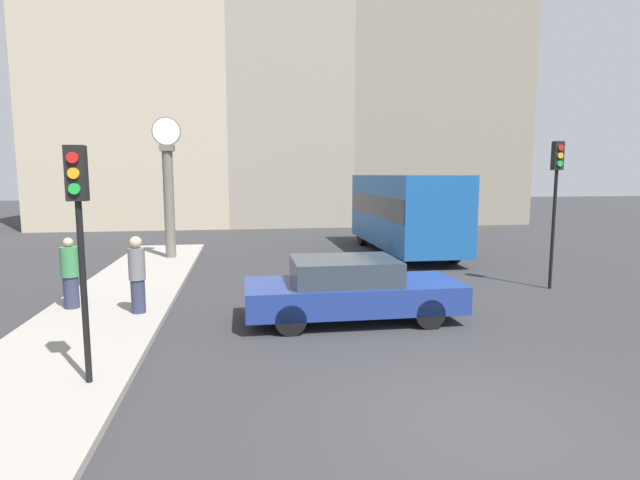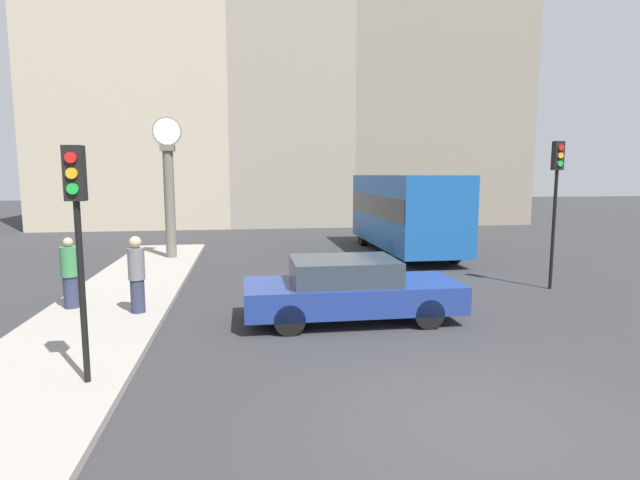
{
  "view_description": "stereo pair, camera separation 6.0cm",
  "coord_description": "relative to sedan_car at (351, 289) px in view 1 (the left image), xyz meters",
  "views": [
    {
      "loc": [
        -2.94,
        -5.57,
        3.12
      ],
      "look_at": [
        -0.75,
        8.7,
        1.22
      ],
      "focal_mm": 28.0,
      "sensor_mm": 36.0,
      "label": 1
    },
    {
      "loc": [
        -2.88,
        -5.58,
        3.12
      ],
      "look_at": [
        -0.75,
        8.7,
        1.22
      ],
      "focal_mm": 28.0,
      "sensor_mm": 36.0,
      "label": 2
    }
  ],
  "objects": [
    {
      "name": "ground_plane",
      "position": [
        0.71,
        -4.66,
        -0.68
      ],
      "size": [
        120.0,
        120.0,
        0.0
      ],
      "primitive_type": "plane",
      "color": "#2D2D30"
    },
    {
      "name": "sidewalk_corner",
      "position": [
        -5.31,
        2.47,
        -0.62
      ],
      "size": [
        2.72,
        18.26,
        0.13
      ],
      "primitive_type": "cube",
      "color": "gray",
      "rests_on": "ground_plane"
    },
    {
      "name": "building_row",
      "position": [
        1.26,
        21.08,
        8.46
      ],
      "size": [
        29.59,
        5.0,
        19.51
      ],
      "color": "#B7A88E",
      "rests_on": "ground_plane"
    },
    {
      "name": "sedan_car",
      "position": [
        0.0,
        0.0,
        0.0
      ],
      "size": [
        4.58,
        1.85,
        1.35
      ],
      "color": "navy",
      "rests_on": "ground_plane"
    },
    {
      "name": "bus_distant",
      "position": [
        4.04,
        8.78,
        1.07
      ],
      "size": [
        2.47,
        7.8,
        3.1
      ],
      "color": "#195199",
      "rests_on": "ground_plane"
    },
    {
      "name": "traffic_light_near",
      "position": [
        -4.5,
        -2.9,
        1.88
      ],
      "size": [
        0.26,
        0.24,
        3.38
      ],
      "color": "black",
      "rests_on": "sidewalk_corner"
    },
    {
      "name": "traffic_light_far",
      "position": [
        6.07,
        2.1,
        2.17
      ],
      "size": [
        0.26,
        0.24,
        4.0
      ],
      "color": "black",
      "rests_on": "ground_plane"
    },
    {
      "name": "street_clock",
      "position": [
        -4.88,
        8.33,
        1.86
      ],
      "size": [
        1.01,
        0.48,
        5.01
      ],
      "color": "#666056",
      "rests_on": "sidewalk_corner"
    },
    {
      "name": "pedestrian_green_hoodie",
      "position": [
        -6.1,
        1.46,
        0.24
      ],
      "size": [
        0.38,
        0.38,
        1.6
      ],
      "color": "#2D334C",
      "rests_on": "sidewalk_corner"
    },
    {
      "name": "pedestrian_grey_jacket",
      "position": [
        -4.53,
        0.82,
        0.29
      ],
      "size": [
        0.35,
        0.35,
        1.68
      ],
      "color": "#2D334C",
      "rests_on": "sidewalk_corner"
    }
  ]
}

